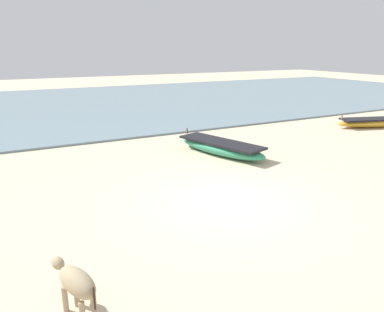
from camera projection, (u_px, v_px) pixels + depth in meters
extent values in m
plane|color=beige|center=(227.00, 202.00, 8.67)|extent=(80.00, 80.00, 0.00)
cube|color=slate|center=(77.00, 105.00, 23.08)|extent=(60.00, 20.00, 0.08)
ellipsoid|color=#338C66|center=(221.00, 148.00, 12.49)|extent=(1.91, 3.66, 0.45)
cube|color=black|center=(221.00, 142.00, 12.44)|extent=(1.77, 3.25, 0.07)
cube|color=olive|center=(215.00, 143.00, 12.64)|extent=(0.78, 0.34, 0.04)
cylinder|color=olive|center=(187.00, 131.00, 13.52)|extent=(0.06, 0.06, 0.20)
ellipsoid|color=gold|center=(381.00, 122.00, 16.84)|extent=(4.24, 2.07, 0.40)
cube|color=black|center=(381.00, 119.00, 16.79)|extent=(3.76, 1.90, 0.07)
cube|color=olive|center=(375.00, 120.00, 16.76)|extent=(0.33, 0.70, 0.04)
cylinder|color=olive|center=(342.00, 117.00, 16.44)|extent=(0.06, 0.06, 0.20)
ellipsoid|color=tan|center=(77.00, 282.00, 4.85)|extent=(0.53, 0.83, 0.34)
ellipsoid|color=tan|center=(58.00, 263.00, 5.18)|extent=(0.22, 0.29, 0.18)
sphere|color=#2D2119|center=(54.00, 261.00, 5.26)|extent=(0.09, 0.09, 0.07)
cylinder|color=tan|center=(65.00, 299.00, 5.04)|extent=(0.08, 0.08, 0.38)
cylinder|color=tan|center=(76.00, 294.00, 5.15)|extent=(0.08, 0.08, 0.38)
cylinder|color=tan|center=(94.00, 309.00, 4.85)|extent=(0.08, 0.08, 0.38)
cylinder|color=#2D2119|center=(94.00, 298.00, 4.59)|extent=(0.03, 0.03, 0.31)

